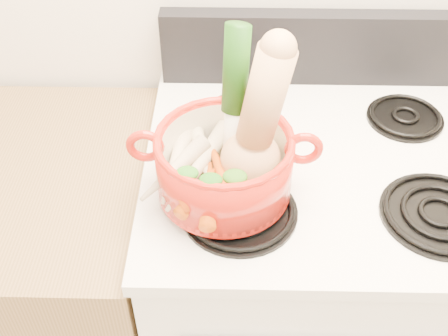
{
  "coord_description": "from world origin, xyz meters",
  "views": [
    {
      "loc": [
        -0.2,
        0.51,
        1.75
      ],
      "look_at": [
        -0.22,
        1.27,
        1.04
      ],
      "focal_mm": 45.0,
      "sensor_mm": 36.0,
      "label": 1
    }
  ],
  "objects_px": {
    "squash": "(252,119)",
    "leek": "(235,100)",
    "stove_body": "(306,293)",
    "dutch_oven": "(224,165)"
  },
  "relations": [
    {
      "from": "squash",
      "to": "leek",
      "type": "distance_m",
      "value": 0.05
    },
    {
      "from": "stove_body",
      "to": "leek",
      "type": "height_order",
      "value": "leek"
    },
    {
      "from": "leek",
      "to": "dutch_oven",
      "type": "bearing_deg",
      "value": -92.6
    },
    {
      "from": "stove_body",
      "to": "squash",
      "type": "height_order",
      "value": "squash"
    },
    {
      "from": "dutch_oven",
      "to": "leek",
      "type": "xyz_separation_m",
      "value": [
        0.02,
        0.05,
        0.12
      ]
    },
    {
      "from": "stove_body",
      "to": "leek",
      "type": "xyz_separation_m",
      "value": [
        -0.2,
        -0.07,
        0.69
      ]
    },
    {
      "from": "stove_body",
      "to": "dutch_oven",
      "type": "xyz_separation_m",
      "value": [
        -0.22,
        -0.11,
        0.57
      ]
    },
    {
      "from": "dutch_oven",
      "to": "leek",
      "type": "relative_size",
      "value": 0.84
    },
    {
      "from": "stove_body",
      "to": "leek",
      "type": "relative_size",
      "value": 2.99
    },
    {
      "from": "squash",
      "to": "stove_body",
      "type": "bearing_deg",
      "value": 29.34
    }
  ]
}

